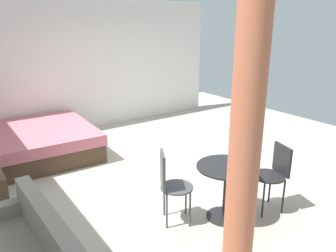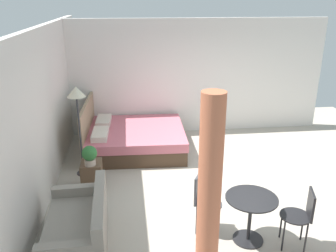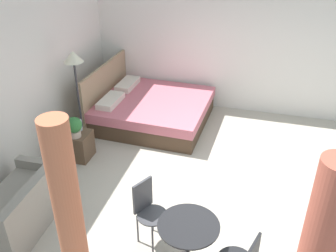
% 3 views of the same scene
% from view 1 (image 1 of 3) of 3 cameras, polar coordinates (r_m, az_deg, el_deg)
% --- Properties ---
extents(ground_plane, '(8.73, 9.39, 0.02)m').
position_cam_1_polar(ground_plane, '(5.49, -1.55, -7.61)').
color(ground_plane, '#B2A899').
extents(wall_right, '(0.12, 6.39, 2.82)m').
position_cam_1_polar(wall_right, '(7.58, -13.87, 10.15)').
color(wall_right, silver).
rests_on(wall_right, ground).
extents(bed, '(2.06, 2.22, 1.12)m').
position_cam_1_polar(bed, '(6.35, -23.42, -2.71)').
color(bed, '#473323').
rests_on(bed, ground).
extents(balcony_table, '(0.72, 0.72, 0.70)m').
position_cam_1_polar(balcony_table, '(4.08, 9.97, -9.49)').
color(balcony_table, black).
rests_on(balcony_table, ground).
extents(cafe_chair_near_window, '(0.52, 0.52, 0.87)m').
position_cam_1_polar(cafe_chair_near_window, '(4.39, 17.95, -7.40)').
color(cafe_chair_near_window, black).
rests_on(cafe_chair_near_window, ground).
extents(cafe_chair_near_couch, '(0.53, 0.53, 0.90)m').
position_cam_1_polar(cafe_chair_near_couch, '(3.92, 0.32, -9.52)').
color(cafe_chair_near_couch, '#3F3F44').
rests_on(cafe_chair_near_couch, ground).
extents(curtain_right, '(0.24, 0.24, 2.47)m').
position_cam_1_polar(curtain_right, '(2.58, 12.86, -7.85)').
color(curtain_right, '#D1704C').
rests_on(curtain_right, ground).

